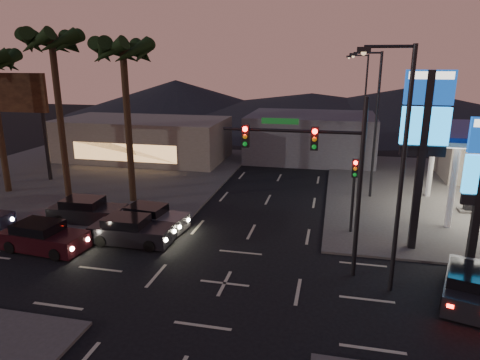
% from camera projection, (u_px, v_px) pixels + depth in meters
% --- Properties ---
extents(ground, '(140.00, 140.00, 0.00)m').
position_uv_depth(ground, '(225.00, 283.00, 18.69)').
color(ground, black).
rests_on(ground, ground).
extents(corner_lot_nw, '(24.00, 24.00, 0.12)m').
position_uv_depth(corner_lot_nw, '(93.00, 172.00, 37.09)').
color(corner_lot_nw, '#47443F').
rests_on(corner_lot_nw, ground).
extents(pylon_sign_tall, '(2.20, 0.35, 9.00)m').
position_uv_depth(pylon_sign_tall, '(425.00, 126.00, 20.34)').
color(pylon_sign_tall, black).
rests_on(pylon_sign_tall, ground).
extents(traffic_signal_mast, '(6.10, 0.39, 8.00)m').
position_uv_depth(traffic_signal_mast, '(320.00, 161.00, 18.36)').
color(traffic_signal_mast, black).
rests_on(traffic_signal_mast, ground).
extents(pedestal_signal, '(0.32, 0.39, 4.30)m').
position_uv_depth(pedestal_signal, '(354.00, 184.00, 23.30)').
color(pedestal_signal, black).
rests_on(pedestal_signal, ground).
extents(streetlight_near, '(2.14, 0.25, 10.00)m').
position_uv_depth(streetlight_near, '(398.00, 158.00, 16.66)').
color(streetlight_near, black).
rests_on(streetlight_near, ground).
extents(streetlight_mid, '(2.14, 0.25, 10.00)m').
position_uv_depth(streetlight_mid, '(373.00, 117.00, 28.87)').
color(streetlight_mid, black).
rests_on(streetlight_mid, ground).
extents(streetlight_far, '(2.14, 0.25, 10.00)m').
position_uv_depth(streetlight_far, '(363.00, 100.00, 42.03)').
color(streetlight_far, black).
rests_on(streetlight_far, ground).
extents(palm_a, '(4.41, 4.41, 10.86)m').
position_uv_depth(palm_a, '(123.00, 60.00, 26.99)').
color(palm_a, black).
rests_on(palm_a, ground).
extents(palm_b, '(4.41, 4.41, 11.46)m').
position_uv_depth(palm_b, '(53.00, 52.00, 27.90)').
color(palm_b, black).
rests_on(palm_b, ground).
extents(billboard, '(6.00, 0.30, 8.50)m').
position_uv_depth(billboard, '(13.00, 101.00, 33.54)').
color(billboard, black).
rests_on(billboard, ground).
extents(building_far_west, '(16.00, 8.00, 4.00)m').
position_uv_depth(building_far_west, '(143.00, 139.00, 41.79)').
color(building_far_west, '#726B5B').
rests_on(building_far_west, ground).
extents(building_far_mid, '(12.00, 9.00, 4.40)m').
position_uv_depth(building_far_mid, '(311.00, 137.00, 42.11)').
color(building_far_mid, '#4C4C51').
rests_on(building_far_mid, ground).
extents(hill_left, '(40.00, 40.00, 6.00)m').
position_uv_depth(hill_left, '(176.00, 97.00, 79.55)').
color(hill_left, black).
rests_on(hill_left, ground).
extents(hill_right, '(50.00, 50.00, 5.00)m').
position_uv_depth(hill_right, '(403.00, 104.00, 71.23)').
color(hill_right, black).
rests_on(hill_right, ground).
extents(hill_center, '(60.00, 60.00, 4.00)m').
position_uv_depth(hill_center, '(312.00, 105.00, 74.54)').
color(hill_center, black).
rests_on(hill_center, ground).
extents(car_lane_a_front, '(4.45, 1.90, 1.44)m').
position_uv_depth(car_lane_a_front, '(131.00, 231.00, 22.74)').
color(car_lane_a_front, black).
rests_on(car_lane_a_front, ground).
extents(car_lane_a_mid, '(4.61, 2.23, 1.46)m').
position_uv_depth(car_lane_a_mid, '(43.00, 237.00, 21.87)').
color(car_lane_a_mid, black).
rests_on(car_lane_a_mid, ground).
extents(car_lane_b_front, '(4.38, 2.16, 1.39)m').
position_uv_depth(car_lane_b_front, '(150.00, 218.00, 24.65)').
color(car_lane_b_front, '#5D5E60').
rests_on(car_lane_b_front, ground).
extents(car_lane_b_mid, '(4.60, 2.07, 1.48)m').
position_uv_depth(car_lane_b_mid, '(87.00, 211.00, 25.66)').
color(car_lane_b_mid, black).
rests_on(car_lane_b_mid, ground).
extents(suv_station, '(2.88, 4.55, 1.42)m').
position_uv_depth(suv_station, '(469.00, 286.00, 17.20)').
color(suv_station, black).
rests_on(suv_station, ground).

